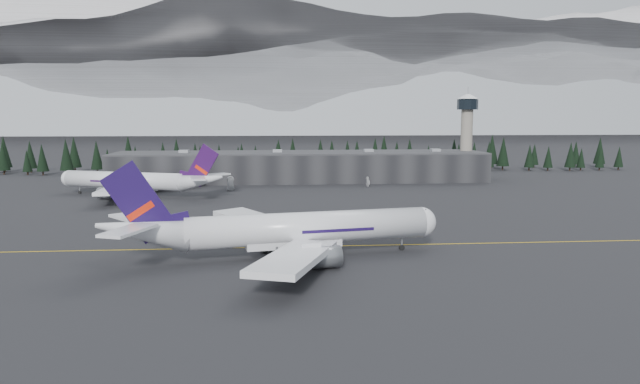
{
  "coord_description": "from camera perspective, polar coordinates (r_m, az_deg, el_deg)",
  "views": [
    {
      "loc": [
        -11.67,
        -123.08,
        28.22
      ],
      "look_at": [
        0.0,
        20.0,
        9.0
      ],
      "focal_mm": 32.0,
      "sensor_mm": 36.0,
      "label": 1
    }
  ],
  "objects": [
    {
      "name": "treeline",
      "position": [
        286.07,
        -2.32,
        3.47
      ],
      "size": [
        360.0,
        20.0,
        15.0
      ],
      "primitive_type": "cube",
      "color": "black",
      "rests_on": "ground"
    },
    {
      "name": "mountain_ridge",
      "position": [
        1123.5,
        -4.09,
        6.17
      ],
      "size": [
        4400.0,
        900.0,
        420.0
      ],
      "primitive_type": null,
      "color": "white",
      "rests_on": "ground"
    },
    {
      "name": "gse_vehicle_b",
      "position": [
        229.43,
        4.83,
        0.71
      ],
      "size": [
        4.24,
        2.08,
        1.39
      ],
      "primitive_type": "imported",
      "rotation": [
        0.0,
        0.0,
        -1.46
      ],
      "color": "silver",
      "rests_on": "ground"
    },
    {
      "name": "control_tower",
      "position": [
        265.66,
        14.47,
        6.35
      ],
      "size": [
        10.0,
        10.0,
        37.7
      ],
      "color": "gray",
      "rests_on": "ground"
    },
    {
      "name": "jet_parked",
      "position": [
        210.73,
        -17.69,
        1.03
      ],
      "size": [
        62.35,
        55.82,
        18.95
      ],
      "rotation": [
        0.0,
        0.0,
        2.79
      ],
      "color": "white",
      "rests_on": "ground"
    },
    {
      "name": "gse_vehicle_a",
      "position": [
        218.88,
        -8.94,
        0.33
      ],
      "size": [
        3.85,
        6.02,
        1.55
      ],
      "primitive_type": "imported",
      "rotation": [
        0.0,
        0.0,
        0.25
      ],
      "color": "silver",
      "rests_on": "ground"
    },
    {
      "name": "taxiline",
      "position": [
        124.87,
        0.82,
        -5.43
      ],
      "size": [
        400.0,
        0.4,
        0.02
      ],
      "primitive_type": "cube",
      "color": "gold",
      "rests_on": "ground"
    },
    {
      "name": "ground",
      "position": [
        126.81,
        0.74,
        -5.23
      ],
      "size": [
        1400.0,
        1400.0,
        0.0
      ],
      "primitive_type": "plane",
      "color": "black",
      "rests_on": "ground"
    },
    {
      "name": "jet_main",
      "position": [
        113.85,
        -4.08,
        -3.81
      ],
      "size": [
        68.1,
        62.36,
        20.16
      ],
      "rotation": [
        0.0,
        0.0,
        0.17
      ],
      "color": "silver",
      "rests_on": "ground"
    },
    {
      "name": "terminal",
      "position": [
        249.32,
        -1.96,
        2.58
      ],
      "size": [
        160.0,
        30.0,
        12.6
      ],
      "color": "black",
      "rests_on": "ground"
    }
  ]
}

